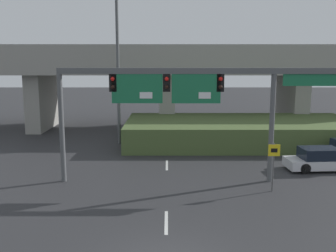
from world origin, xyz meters
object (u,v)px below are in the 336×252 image
Objects in this scene: signal_gantry at (186,91)px; speed_limit_sign at (275,160)px; highway_light_pole_near at (119,34)px; parked_sedan_near_right at (322,160)px.

signal_gantry is 5.89m from speed_limit_sign.
signal_gantry is at bearing -64.01° from highway_light_pole_near.
highway_light_pole_near is (-9.31, 11.57, 6.95)m from speed_limit_sign.
signal_gantry reaches higher than speed_limit_sign.
signal_gantry is 0.92× the size of highway_light_pole_near.
speed_limit_sign is at bearing -20.55° from signal_gantry.
signal_gantry is at bearing -168.69° from parked_sedan_near_right.
parked_sedan_near_right is (3.99, 3.98, -1.01)m from speed_limit_sign.
signal_gantry is 11.55m from highway_light_pole_near.
signal_gantry is 5.96× the size of speed_limit_sign.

